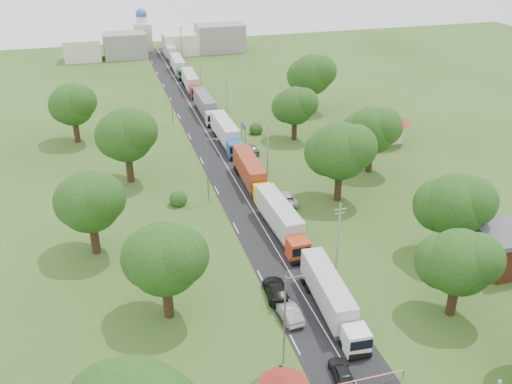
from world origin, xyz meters
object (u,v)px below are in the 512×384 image
object	(u,v)px
truck_0	(331,297)
car_lane_mid	(288,311)
boom_barrier	(345,384)
car_lane_front	(342,373)
info_sign	(243,129)

from	to	relation	value
truck_0	car_lane_mid	xyz separation A→B (m)	(-4.57, 0.59, -1.33)
boom_barrier	car_lane_mid	bearing A→B (deg)	97.82
car_lane_front	car_lane_mid	xyz separation A→B (m)	(-1.90, 9.71, 0.08)
info_sign	car_lane_mid	world-z (taller)	info_sign
truck_0	car_lane_mid	bearing A→B (deg)	172.63
info_sign	truck_0	xyz separation A→B (m)	(-3.53, -49.38, -0.87)
boom_barrier	truck_0	bearing A→B (deg)	74.08
info_sign	car_lane_front	xyz separation A→B (m)	(-6.20, -58.50, -2.28)
car_lane_front	car_lane_mid	bearing A→B (deg)	-72.67
boom_barrier	truck_0	distance (m)	11.11
car_lane_mid	car_lane_front	bearing A→B (deg)	95.92
truck_0	car_lane_mid	distance (m)	4.79
boom_barrier	car_lane_front	size ratio (longest dim) A/B	2.17
car_lane_front	boom_barrier	bearing A→B (deg)	82.87
car_lane_front	info_sign	bearing A→B (deg)	-89.77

